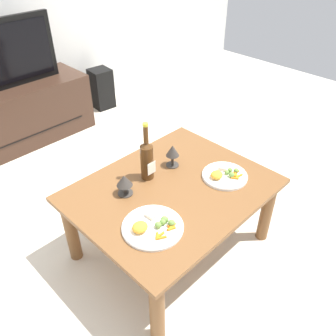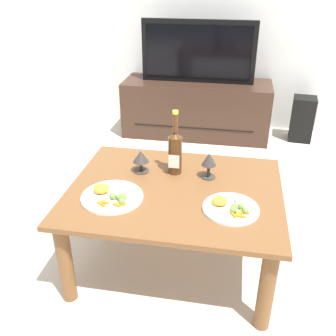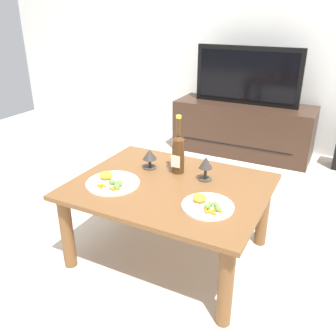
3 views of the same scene
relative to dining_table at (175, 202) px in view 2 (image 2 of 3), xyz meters
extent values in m
plane|color=beige|center=(0.00, 0.00, -0.38)|extent=(6.40, 6.40, 0.00)
cube|color=brown|center=(0.00, 0.00, 0.07)|extent=(1.03, 0.82, 0.03)
cylinder|color=brown|center=(-0.45, -0.34, -0.16)|extent=(0.07, 0.07, 0.43)
cylinder|color=brown|center=(0.45, -0.34, -0.16)|extent=(0.07, 0.07, 0.43)
cylinder|color=brown|center=(-0.45, 0.34, -0.16)|extent=(0.07, 0.07, 0.43)
cylinder|color=brown|center=(0.45, 0.34, -0.16)|extent=(0.07, 0.07, 0.43)
cube|color=#382319|center=(-0.10, 1.78, -0.13)|extent=(1.31, 0.46, 0.50)
cube|color=black|center=(-0.10, 1.55, -0.23)|extent=(1.05, 0.01, 0.01)
cube|color=black|center=(-0.10, 1.78, 0.38)|extent=(0.98, 0.04, 0.52)
cube|color=black|center=(-0.10, 1.76, 0.38)|extent=(0.90, 0.01, 0.44)
cube|color=black|center=(0.85, 1.82, -0.18)|extent=(0.21, 0.21, 0.39)
cylinder|color=#4C2D14|center=(-0.03, 0.16, 0.18)|extent=(0.07, 0.07, 0.20)
cone|color=#4C2D14|center=(-0.03, 0.16, 0.29)|extent=(0.07, 0.07, 0.03)
cylinder|color=#4C2D14|center=(-0.03, 0.16, 0.35)|extent=(0.03, 0.03, 0.10)
cylinder|color=yellow|center=(-0.03, 0.16, 0.41)|extent=(0.03, 0.03, 0.02)
cube|color=silver|center=(-0.03, 0.13, 0.16)|extent=(0.06, 0.00, 0.07)
cylinder|color=#38332D|center=(-0.20, 0.14, 0.08)|extent=(0.08, 0.08, 0.01)
cylinder|color=#38332D|center=(-0.20, 0.14, 0.11)|extent=(0.02, 0.02, 0.05)
cone|color=#38332D|center=(-0.20, 0.14, 0.16)|extent=(0.08, 0.08, 0.06)
cylinder|color=#38332D|center=(0.15, 0.14, 0.08)|extent=(0.07, 0.07, 0.01)
cylinder|color=#38332D|center=(0.15, 0.14, 0.12)|extent=(0.02, 0.02, 0.06)
cone|color=#38332D|center=(0.15, 0.14, 0.18)|extent=(0.08, 0.08, 0.07)
cylinder|color=white|center=(-0.27, -0.14, 0.08)|extent=(0.29, 0.29, 0.01)
torus|color=white|center=(-0.27, -0.14, 0.09)|extent=(0.29, 0.29, 0.01)
ellipsoid|color=orange|center=(-0.33, -0.12, 0.11)|extent=(0.08, 0.07, 0.04)
cube|color=beige|center=(-0.22, -0.09, 0.10)|extent=(0.06, 0.05, 0.02)
cylinder|color=orange|center=(-0.30, -0.20, 0.10)|extent=(0.04, 0.04, 0.01)
cylinder|color=orange|center=(-0.29, -0.21, 0.10)|extent=(0.04, 0.01, 0.01)
cylinder|color=orange|center=(-0.29, -0.22, 0.10)|extent=(0.04, 0.03, 0.01)
cylinder|color=orange|center=(-0.23, -0.21, 0.10)|extent=(0.04, 0.01, 0.01)
cylinder|color=orange|center=(-0.23, -0.22, 0.10)|extent=(0.04, 0.03, 0.01)
cylinder|color=orange|center=(-0.21, -0.21, 0.10)|extent=(0.04, 0.02, 0.01)
cylinder|color=orange|center=(-0.21, -0.20, 0.10)|extent=(0.04, 0.01, 0.01)
sphere|color=olive|center=(-0.26, -0.16, 0.11)|extent=(0.03, 0.03, 0.03)
sphere|color=olive|center=(-0.21, -0.16, 0.11)|extent=(0.03, 0.03, 0.03)
sphere|color=olive|center=(-0.21, -0.16, 0.11)|extent=(0.03, 0.03, 0.03)
sphere|color=olive|center=(-0.21, -0.20, 0.11)|extent=(0.03, 0.03, 0.03)
sphere|color=olive|center=(-0.23, -0.16, 0.10)|extent=(0.03, 0.03, 0.03)
cylinder|color=white|center=(0.27, -0.14, 0.08)|extent=(0.25, 0.25, 0.01)
torus|color=white|center=(0.27, -0.14, 0.09)|extent=(0.25, 0.25, 0.01)
ellipsoid|color=orange|center=(0.22, -0.12, 0.11)|extent=(0.07, 0.06, 0.04)
cube|color=beige|center=(0.32, -0.09, 0.10)|extent=(0.07, 0.06, 0.02)
cylinder|color=orange|center=(0.29, -0.20, 0.10)|extent=(0.03, 0.04, 0.01)
cylinder|color=orange|center=(0.32, -0.20, 0.10)|extent=(0.04, 0.02, 0.01)
cylinder|color=orange|center=(0.30, -0.19, 0.10)|extent=(0.04, 0.04, 0.01)
cylinder|color=orange|center=(0.32, -0.18, 0.10)|extent=(0.04, 0.02, 0.01)
cylinder|color=orange|center=(0.31, -0.18, 0.10)|extent=(0.04, 0.03, 0.01)
cylinder|color=orange|center=(0.33, -0.17, 0.10)|extent=(0.04, 0.03, 0.01)
sphere|color=olive|center=(0.34, -0.17, 0.10)|extent=(0.03, 0.03, 0.03)
sphere|color=olive|center=(0.29, -0.14, 0.10)|extent=(0.03, 0.03, 0.03)
sphere|color=olive|center=(0.32, -0.14, 0.10)|extent=(0.03, 0.03, 0.03)
sphere|color=olive|center=(0.28, -0.17, 0.11)|extent=(0.03, 0.03, 0.03)
camera|label=1|loc=(-1.04, -1.00, 1.27)|focal=37.55mm
camera|label=2|loc=(0.26, -1.58, 1.04)|focal=41.21mm
camera|label=3|loc=(0.78, -1.55, 0.95)|focal=38.40mm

